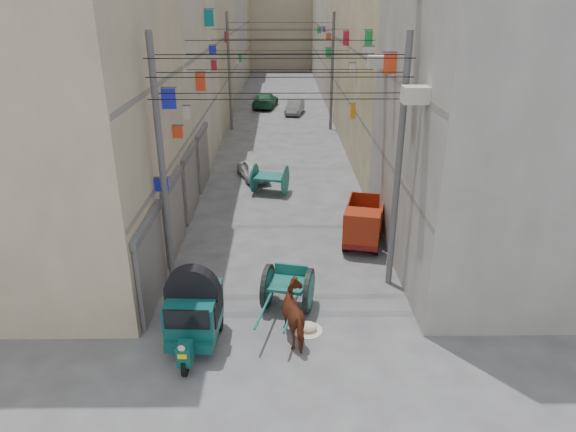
{
  "coord_description": "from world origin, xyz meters",
  "views": [
    {
      "loc": [
        0.04,
        -8.95,
        8.78
      ],
      "look_at": [
        0.23,
        6.5,
        2.23
      ],
      "focal_mm": 32.0,
      "sensor_mm": 36.0,
      "label": 1
    }
  ],
  "objects_px": {
    "feed_sack": "(308,327)",
    "auto_rickshaw": "(194,310)",
    "distant_car_green": "(265,100)",
    "distant_car_white": "(253,168)",
    "tonga_cart": "(288,288)",
    "second_cart": "(270,178)",
    "horse": "(298,314)",
    "distant_car_grey": "(295,107)",
    "mini_truck": "(363,226)"
  },
  "relations": [
    {
      "from": "auto_rickshaw",
      "to": "distant_car_green",
      "type": "bearing_deg",
      "value": 91.2
    },
    {
      "from": "mini_truck",
      "to": "distant_car_white",
      "type": "height_order",
      "value": "mini_truck"
    },
    {
      "from": "feed_sack",
      "to": "distant_car_green",
      "type": "height_order",
      "value": "distant_car_green"
    },
    {
      "from": "auto_rickshaw",
      "to": "distant_car_white",
      "type": "distance_m",
      "value": 14.2
    },
    {
      "from": "tonga_cart",
      "to": "feed_sack",
      "type": "xyz_separation_m",
      "value": [
        0.55,
        -1.18,
        -0.58
      ]
    },
    {
      "from": "mini_truck",
      "to": "feed_sack",
      "type": "xyz_separation_m",
      "value": [
        -2.36,
        -5.48,
        -0.67
      ]
    },
    {
      "from": "horse",
      "to": "distant_car_green",
      "type": "bearing_deg",
      "value": -103.42
    },
    {
      "from": "feed_sack",
      "to": "horse",
      "type": "distance_m",
      "value": 0.76
    },
    {
      "from": "distant_car_green",
      "to": "tonga_cart",
      "type": "bearing_deg",
      "value": 101.89
    },
    {
      "from": "horse",
      "to": "distant_car_white",
      "type": "relative_size",
      "value": 0.58
    },
    {
      "from": "tonga_cart",
      "to": "feed_sack",
      "type": "bearing_deg",
      "value": -52.05
    },
    {
      "from": "tonga_cart",
      "to": "distant_car_grey",
      "type": "relative_size",
      "value": 0.97
    },
    {
      "from": "mini_truck",
      "to": "horse",
      "type": "height_order",
      "value": "mini_truck"
    },
    {
      "from": "horse",
      "to": "mini_truck",
      "type": "bearing_deg",
      "value": -131.19
    },
    {
      "from": "feed_sack",
      "to": "horse",
      "type": "relative_size",
      "value": 0.3
    },
    {
      "from": "tonga_cart",
      "to": "horse",
      "type": "distance_m",
      "value": 1.51
    },
    {
      "from": "mini_truck",
      "to": "second_cart",
      "type": "relative_size",
      "value": 1.67
    },
    {
      "from": "feed_sack",
      "to": "distant_car_green",
      "type": "relative_size",
      "value": 0.12
    },
    {
      "from": "second_cart",
      "to": "feed_sack",
      "type": "distance_m",
      "value": 11.43
    },
    {
      "from": "auto_rickshaw",
      "to": "distant_car_grey",
      "type": "bearing_deg",
      "value": 86.38
    },
    {
      "from": "tonga_cart",
      "to": "distant_car_green",
      "type": "bearing_deg",
      "value": 105.73
    },
    {
      "from": "distant_car_green",
      "to": "mini_truck",
      "type": "bearing_deg",
      "value": 108.35
    },
    {
      "from": "auto_rickshaw",
      "to": "mini_truck",
      "type": "bearing_deg",
      "value": 50.52
    },
    {
      "from": "second_cart",
      "to": "distant_car_green",
      "type": "relative_size",
      "value": 0.44
    },
    {
      "from": "auto_rickshaw",
      "to": "mini_truck",
      "type": "xyz_separation_m",
      "value": [
        5.47,
        6.0,
        -0.25
      ]
    },
    {
      "from": "horse",
      "to": "auto_rickshaw",
      "type": "bearing_deg",
      "value": -12.38
    },
    {
      "from": "horse",
      "to": "distant_car_grey",
      "type": "bearing_deg",
      "value": -107.84
    },
    {
      "from": "distant_car_grey",
      "to": "distant_car_green",
      "type": "height_order",
      "value": "distant_car_green"
    },
    {
      "from": "auto_rickshaw",
      "to": "horse",
      "type": "distance_m",
      "value": 2.84
    },
    {
      "from": "second_cart",
      "to": "distant_car_white",
      "type": "distance_m",
      "value": 2.51
    },
    {
      "from": "distant_car_white",
      "to": "auto_rickshaw",
      "type": "bearing_deg",
      "value": 69.3
    },
    {
      "from": "tonga_cart",
      "to": "second_cart",
      "type": "relative_size",
      "value": 1.68
    },
    {
      "from": "feed_sack",
      "to": "horse",
      "type": "height_order",
      "value": "horse"
    },
    {
      "from": "mini_truck",
      "to": "distant_car_green",
      "type": "xyz_separation_m",
      "value": [
        -4.49,
        27.4,
        -0.18
      ]
    },
    {
      "from": "feed_sack",
      "to": "auto_rickshaw",
      "type": "bearing_deg",
      "value": -170.5
    },
    {
      "from": "tonga_cart",
      "to": "distant_car_white",
      "type": "height_order",
      "value": "tonga_cart"
    },
    {
      "from": "second_cart",
      "to": "distant_car_white",
      "type": "height_order",
      "value": "second_cart"
    },
    {
      "from": "second_cart",
      "to": "distant_car_green",
      "type": "distance_m",
      "value": 21.56
    },
    {
      "from": "tonga_cart",
      "to": "second_cart",
      "type": "bearing_deg",
      "value": 107.1
    },
    {
      "from": "horse",
      "to": "distant_car_grey",
      "type": "xyz_separation_m",
      "value": [
        0.66,
        30.38,
        -0.21
      ]
    },
    {
      "from": "distant_car_green",
      "to": "second_cart",
      "type": "bearing_deg",
      "value": 101.24
    },
    {
      "from": "feed_sack",
      "to": "distant_car_white",
      "type": "relative_size",
      "value": 0.17
    },
    {
      "from": "second_cart",
      "to": "distant_car_green",
      "type": "xyz_separation_m",
      "value": [
        -0.83,
        21.54,
        -0.14
      ]
    },
    {
      "from": "distant_car_grey",
      "to": "second_cart",
      "type": "bearing_deg",
      "value": -84.43
    },
    {
      "from": "auto_rickshaw",
      "to": "second_cart",
      "type": "bearing_deg",
      "value": 84.22
    },
    {
      "from": "distant_car_grey",
      "to": "distant_car_green",
      "type": "distance_m",
      "value": 3.76
    },
    {
      "from": "auto_rickshaw",
      "to": "distant_car_white",
      "type": "xyz_separation_m",
      "value": [
        0.85,
        14.17,
        -0.53
      ]
    },
    {
      "from": "tonga_cart",
      "to": "distant_car_green",
      "type": "distance_m",
      "value": 31.74
    },
    {
      "from": "tonga_cart",
      "to": "feed_sack",
      "type": "relative_size",
      "value": 6.04
    },
    {
      "from": "distant_car_white",
      "to": "distant_car_grey",
      "type": "xyz_separation_m",
      "value": [
        2.63,
        16.42,
        0.02
      ]
    }
  ]
}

